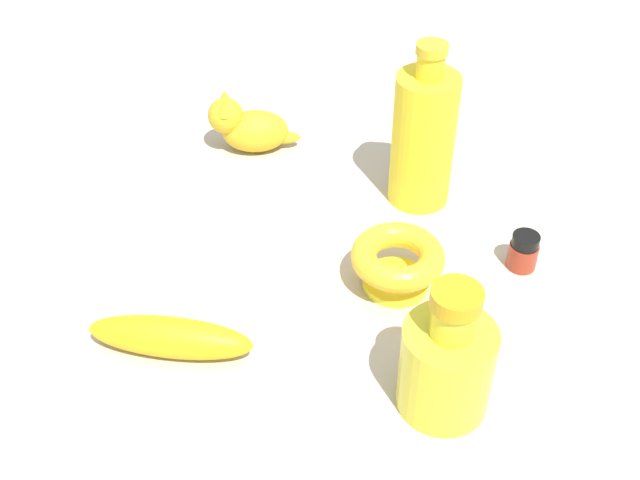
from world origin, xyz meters
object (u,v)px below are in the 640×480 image
object	(u,v)px
bowl	(397,261)
nail_polish_jar	(523,251)
banana	(170,337)
bottle_tall	(423,137)
bottle_short	(447,362)
cat_figurine	(247,126)

from	to	relation	value
bowl	nail_polish_jar	distance (m)	0.16
bowl	banana	bearing A→B (deg)	54.91
banana	bottle_tall	bearing A→B (deg)	-128.13
bottle_short	bowl	bearing A→B (deg)	-46.46
banana	bowl	xyz separation A→B (m)	(-0.15, -0.22, 0.02)
bottle_tall	bottle_short	world-z (taller)	bottle_tall
nail_polish_jar	bowl	bearing A→B (deg)	44.73
nail_polish_jar	cat_figurine	bearing A→B (deg)	-3.78
bottle_short	bowl	distance (m)	0.17
nail_polish_jar	bottle_tall	bearing A→B (deg)	-18.75
cat_figurine	bottle_tall	bearing A→B (deg)	-173.63
bowl	cat_figurine	size ratio (longest dim) A/B	0.94
bottle_tall	bottle_short	bearing A→B (deg)	120.90
nail_polish_jar	banana	bearing A→B (deg)	51.15
banana	cat_figurine	distance (m)	0.39
bottle_tall	nail_polish_jar	world-z (taller)	bottle_tall
banana	bowl	distance (m)	0.27
bottle_tall	cat_figurine	world-z (taller)	bottle_tall
bowl	nail_polish_jar	xyz separation A→B (m)	(-0.11, -0.11, -0.02)
bottle_short	nail_polish_jar	xyz separation A→B (m)	(0.01, -0.23, -0.04)
banana	bowl	world-z (taller)	bowl
bottle_short	cat_figurine	world-z (taller)	bottle_short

